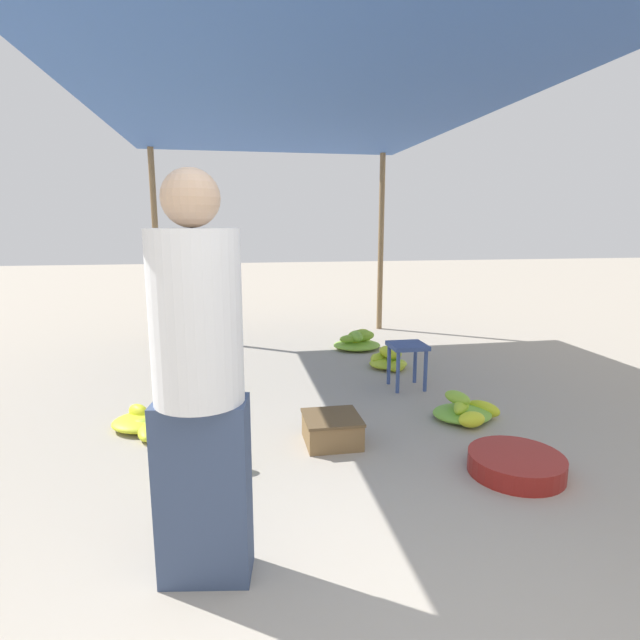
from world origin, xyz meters
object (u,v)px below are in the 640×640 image
(stool, at_px, (407,353))
(banana_pile_left_2, at_px, (148,422))
(banana_pile_left_3, at_px, (207,384))
(banana_pile_right_1, at_px, (465,411))
(vendor_foreground, at_px, (199,379))
(banana_pile_left_0, at_px, (206,338))
(banana_pile_right_0, at_px, (358,341))
(banana_pile_right_2, at_px, (388,360))
(crate_near, at_px, (332,429))
(banana_pile_left_1, at_px, (204,456))
(basin_black, at_px, (516,464))

(stool, height_order, banana_pile_left_2, stool)
(banana_pile_left_3, xyz_separation_m, banana_pile_right_1, (2.09, -1.09, 0.00))
(vendor_foreground, height_order, banana_pile_left_0, vendor_foreground)
(banana_pile_left_2, xyz_separation_m, banana_pile_left_3, (0.41, 0.81, 0.02))
(stool, xyz_separation_m, banana_pile_right_0, (-0.08, 1.59, -0.25))
(banana_pile_left_0, height_order, banana_pile_right_2, banana_pile_right_2)
(crate_near, bearing_deg, banana_pile_right_0, 71.84)
(banana_pile_right_2, bearing_deg, vendor_foreground, -120.93)
(banana_pile_right_1, bearing_deg, banana_pile_right_2, 95.25)
(vendor_foreground, bearing_deg, banana_pile_left_0, 92.64)
(banana_pile_left_1, bearing_deg, basin_black, -13.30)
(stool, xyz_separation_m, banana_pile_left_2, (-2.31, -0.60, -0.29))
(basin_black, height_order, banana_pile_right_1, banana_pile_right_1)
(banana_pile_left_3, bearing_deg, basin_black, -44.50)
(basin_black, xyz_separation_m, banana_pile_right_1, (0.09, 0.88, 0.01))
(basin_black, relative_size, banana_pile_right_1, 1.05)
(basin_black, xyz_separation_m, crate_near, (-1.06, 0.65, 0.04))
(banana_pile_left_2, height_order, banana_pile_left_3, banana_pile_left_3)
(banana_pile_right_2, distance_m, crate_near, 2.05)
(banana_pile_right_1, distance_m, banana_pile_right_2, 1.57)
(stool, bearing_deg, banana_pile_left_2, -165.46)
(banana_pile_left_3, distance_m, banana_pile_right_0, 2.28)
(banana_pile_left_1, xyz_separation_m, banana_pile_left_2, (-0.45, 0.69, -0.01))
(banana_pile_right_0, height_order, crate_near, banana_pile_right_0)
(banana_pile_left_1, xyz_separation_m, crate_near, (0.90, 0.19, 0.04))
(banana_pile_left_3, height_order, crate_near, crate_near)
(vendor_foreground, relative_size, crate_near, 4.42)
(stool, relative_size, crate_near, 1.09)
(stool, xyz_separation_m, banana_pile_right_1, (0.18, -0.87, -0.27))
(banana_pile_right_0, bearing_deg, crate_near, -108.16)
(basin_black, bearing_deg, banana_pile_left_0, 118.13)
(vendor_foreground, bearing_deg, banana_pile_right_0, 66.58)
(banana_pile_left_1, distance_m, banana_pile_right_0, 3.38)
(banana_pile_left_2, distance_m, banana_pile_right_0, 3.13)
(banana_pile_right_2, relative_size, crate_near, 1.41)
(banana_pile_right_1, bearing_deg, banana_pile_left_3, 152.50)
(vendor_foreground, relative_size, banana_pile_right_1, 3.14)
(banana_pile_left_3, distance_m, crate_near, 1.62)
(banana_pile_right_1, bearing_deg, basin_black, -95.55)
(banana_pile_right_2, bearing_deg, stool, -93.21)
(banana_pile_left_2, distance_m, banana_pile_left_3, 0.91)
(vendor_foreground, height_order, banana_pile_right_0, vendor_foreground)
(banana_pile_left_0, bearing_deg, banana_pile_left_1, -87.66)
(banana_pile_left_2, bearing_deg, banana_pile_right_0, 44.43)
(stool, relative_size, banana_pile_left_1, 0.82)
(stool, distance_m, banana_pile_right_1, 0.93)
(banana_pile_left_0, relative_size, banana_pile_left_3, 0.90)
(banana_pile_left_0, height_order, banana_pile_left_1, banana_pile_left_0)
(banana_pile_right_0, bearing_deg, banana_pile_left_0, 163.19)
(basin_black, relative_size, banana_pile_left_2, 1.03)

